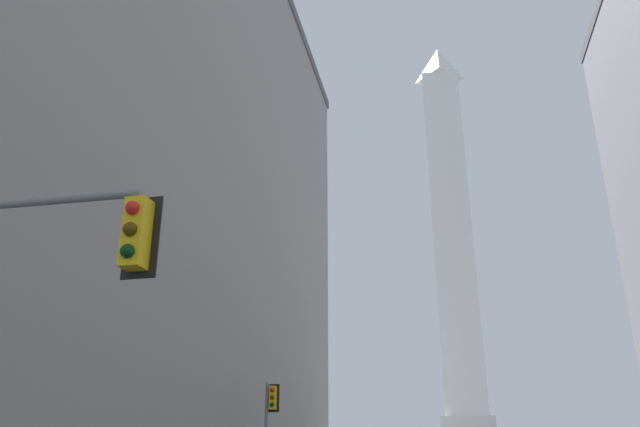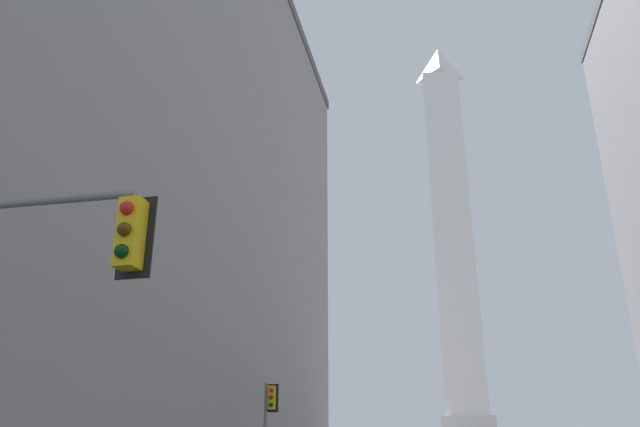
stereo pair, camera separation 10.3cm
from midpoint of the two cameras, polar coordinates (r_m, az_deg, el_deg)
The scene contains 3 objects.
building_left at distance 43.65m, azimuth -25.20°, elevation 3.63°, with size 29.48×50.55×36.97m.
obelisk at distance 97.99m, azimuth 12.03°, elevation -2.63°, with size 7.24×7.24×67.96m.
traffic_light_mid_left at distance 31.50m, azimuth -4.75°, elevation -18.20°, with size 0.76×0.52×4.93m.
Camera 1 is at (-2.13, -0.40, 1.50)m, focal length 35.00 mm.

